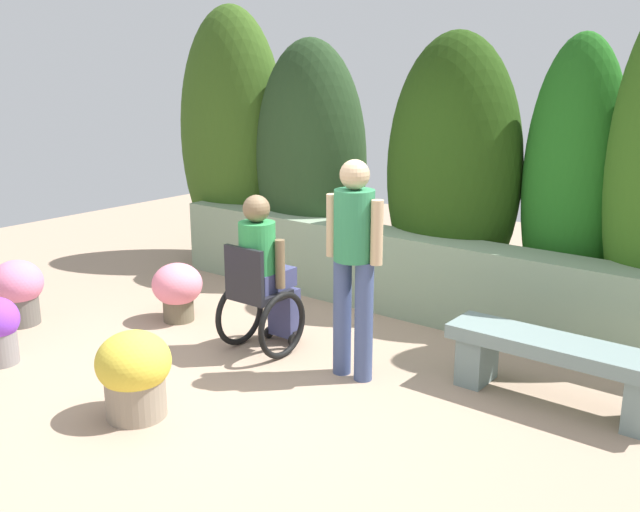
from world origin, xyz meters
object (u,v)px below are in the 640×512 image
at_px(stone_bench, 557,361).
at_px(person_standing_companion, 354,255).
at_px(flower_pot_purple_near, 177,289).
at_px(person_in_wheelchair, 263,279).
at_px(flower_pot_terracotta_by_wall, 134,372).
at_px(flower_pot_red_accent, 18,290).

xyz_separation_m(stone_bench, person_standing_companion, (-1.39, -0.50, 0.65)).
bearing_deg(stone_bench, flower_pot_purple_near, -171.14).
bearing_deg(person_in_wheelchair, flower_pot_purple_near, -171.14).
distance_m(stone_bench, person_in_wheelchair, 2.37).
relative_size(flower_pot_terracotta_by_wall, flower_pot_red_accent, 1.00).
bearing_deg(person_standing_companion, flower_pot_terracotta_by_wall, -109.38).
height_order(stone_bench, person_standing_companion, person_standing_companion).
xyz_separation_m(stone_bench, flower_pot_terracotta_by_wall, (-2.18, -1.94, 0.00)).
bearing_deg(person_in_wheelchair, flower_pot_red_accent, -146.47).
bearing_deg(flower_pot_terracotta_by_wall, flower_pot_purple_near, 130.37).
distance_m(person_standing_companion, flower_pot_red_accent, 3.30).
bearing_deg(flower_pot_red_accent, stone_bench, 18.05).
distance_m(stone_bench, flower_pot_purple_near, 3.44).
xyz_separation_m(stone_bench, flower_pot_red_accent, (-4.49, -1.46, 0.01)).
bearing_deg(flower_pot_purple_near, flower_pot_terracotta_by_wall, -49.63).
bearing_deg(flower_pot_red_accent, person_in_wheelchair, 23.07).
bearing_deg(person_standing_companion, person_in_wheelchair, -169.17).
xyz_separation_m(flower_pot_purple_near, flower_pot_red_accent, (-1.09, -0.97, 0.02)).
xyz_separation_m(person_standing_companion, flower_pot_red_accent, (-3.10, -0.96, -0.64)).
relative_size(person_in_wheelchair, flower_pot_purple_near, 2.40).
bearing_deg(flower_pot_purple_near, stone_bench, 8.29).
height_order(stone_bench, person_in_wheelchair, person_in_wheelchair).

